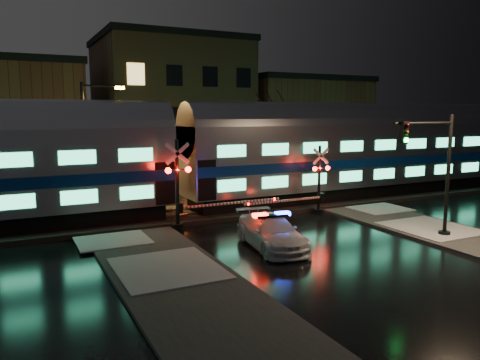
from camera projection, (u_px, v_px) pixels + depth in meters
name	position (u px, v px, depth m)	size (l,w,h in m)	color
ground	(281.00, 232.00, 22.01)	(120.00, 120.00, 0.00)	black
ballast	(235.00, 210.00, 26.42)	(90.00, 4.20, 0.24)	black
sidewalk_left	(199.00, 301.00, 13.82)	(4.00, 20.00, 0.12)	#2D2D2D
building_mid	(170.00, 110.00, 42.00)	(12.00, 11.00, 11.50)	brown
building_right	(295.00, 125.00, 47.50)	(12.00, 10.00, 8.50)	#533620
train	(176.00, 155.00, 24.45)	(51.00, 3.12, 5.92)	black
police_car	(271.00, 232.00, 19.34)	(2.41, 4.77, 1.48)	silver
crossing_signal_right	(315.00, 187.00, 25.36)	(5.36, 0.64, 3.79)	black
crossing_signal_left	(185.00, 193.00, 22.08)	(6.11, 0.67, 4.33)	black
traffic_light	(435.00, 174.00, 20.20)	(3.55, 0.67, 5.49)	black
streetlight	(89.00, 138.00, 26.22)	(2.42, 0.25, 7.23)	black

